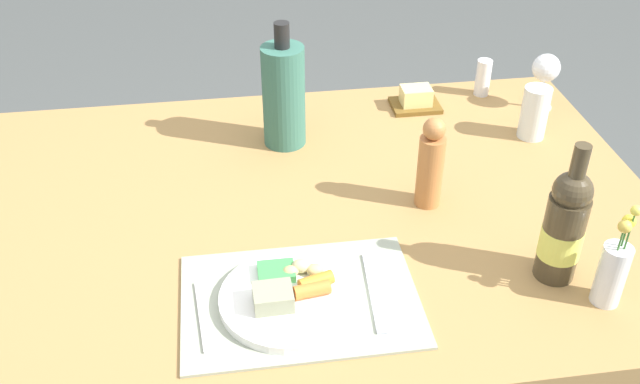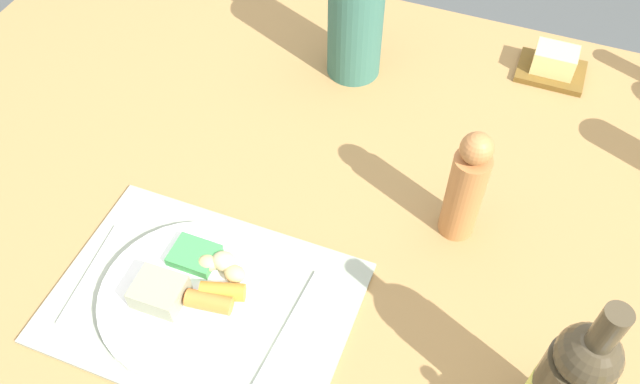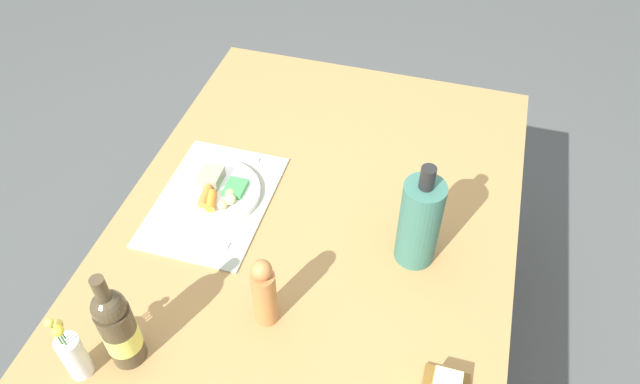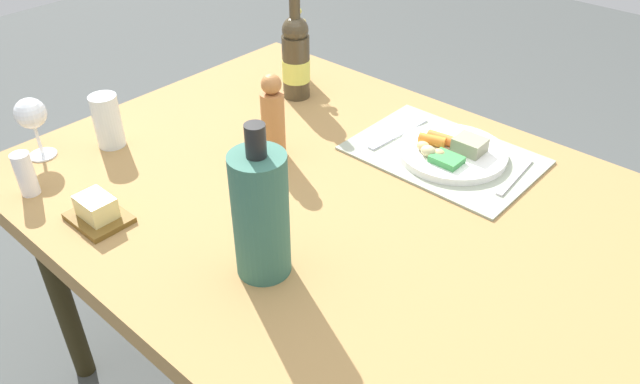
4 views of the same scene
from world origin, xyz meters
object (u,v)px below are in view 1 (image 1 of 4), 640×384
(butter_dish, at_px, (416,100))
(wine_glass, at_px, (546,70))
(salt_shaker, at_px, (483,78))
(water_tumbler, at_px, (534,116))
(fork, at_px, (203,316))
(flower_vase, at_px, (613,270))
(wine_bottle, at_px, (564,227))
(cooler_bottle, at_px, (284,95))
(dinner_plate, at_px, (290,295))
(pepper_mill, at_px, (431,164))
(dining_table, at_px, (303,228))
(knife, at_px, (374,291))

(butter_dish, distance_m, wine_glass, 0.35)
(salt_shaker, bearing_deg, water_tumbler, -78.50)
(fork, height_order, flower_vase, flower_vase)
(water_tumbler, xyz_separation_m, wine_bottle, (-0.16, -0.51, 0.06))
(salt_shaker, relative_size, cooler_bottle, 0.33)
(salt_shaker, distance_m, flower_vase, 0.84)
(dinner_plate, xyz_separation_m, fork, (-0.16, -0.02, -0.01))
(dinner_plate, relative_size, wine_glass, 1.71)
(dinner_plate, bearing_deg, pepper_mill, 39.19)
(dining_table, relative_size, wine_glass, 10.25)
(fork, xyz_separation_m, butter_dish, (0.58, 0.73, 0.01))
(wine_glass, bearing_deg, pepper_mill, -137.28)
(butter_dish, bearing_deg, flower_vase, -78.66)
(water_tumbler, height_order, salt_shaker, water_tumbler)
(salt_shaker, bearing_deg, wine_glass, -36.51)
(wine_glass, bearing_deg, cooler_bottle, -173.46)
(flower_vase, relative_size, cooler_bottle, 0.70)
(wine_bottle, bearing_deg, knife, -178.90)
(knife, relative_size, flower_vase, 0.98)
(pepper_mill, xyz_separation_m, salt_shaker, (0.29, 0.49, -0.05))
(pepper_mill, bearing_deg, dining_table, 174.70)
(butter_dish, distance_m, water_tumbler, 0.32)
(dining_table, distance_m, flower_vase, 0.66)
(pepper_mill, xyz_separation_m, flower_vase, (0.24, -0.35, -0.03))
(flower_vase, bearing_deg, wine_bottle, 127.40)
(flower_vase, xyz_separation_m, cooler_bottle, (-0.53, 0.66, 0.06))
(butter_dish, distance_m, cooler_bottle, 0.41)
(wine_bottle, height_order, cooler_bottle, cooler_bottle)
(dinner_plate, height_order, flower_vase, flower_vase)
(dining_table, distance_m, salt_shaker, 0.74)
(butter_dish, bearing_deg, pepper_mill, -101.20)
(knife, bearing_deg, flower_vase, -6.27)
(dinner_plate, distance_m, butter_dish, 0.83)
(pepper_mill, bearing_deg, fork, -149.56)
(dining_table, bearing_deg, knife, -72.07)
(salt_shaker, height_order, cooler_bottle, cooler_bottle)
(water_tumbler, bearing_deg, salt_shaker, 101.50)
(knife, height_order, water_tumbler, water_tumbler)
(water_tumbler, distance_m, wine_glass, 0.17)
(butter_dish, relative_size, wine_glass, 0.84)
(dining_table, height_order, salt_shaker, salt_shaker)
(wine_glass, relative_size, cooler_bottle, 0.49)
(dinner_plate, distance_m, salt_shaker, 0.98)
(butter_dish, bearing_deg, wine_bottle, -82.42)
(cooler_bottle, bearing_deg, butter_dish, 19.30)
(fork, xyz_separation_m, cooler_bottle, (0.21, 0.60, 0.12))
(pepper_mill, height_order, cooler_bottle, cooler_bottle)
(wine_glass, bearing_deg, wine_bottle, -110.10)
(wine_bottle, bearing_deg, dining_table, 147.23)
(butter_dish, distance_m, flower_vase, 0.81)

